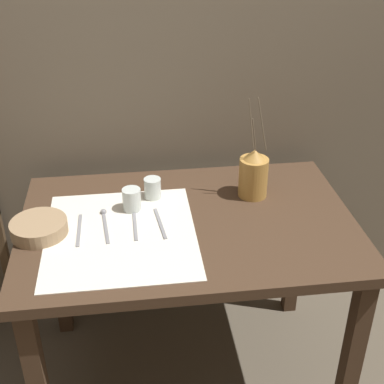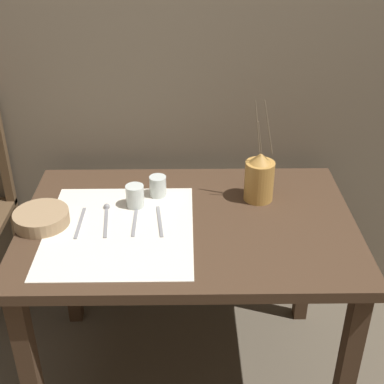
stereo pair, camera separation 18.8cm
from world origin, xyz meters
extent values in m
plane|color=brown|center=(0.00, 0.00, 0.00)|extent=(12.00, 12.00, 0.00)
cube|color=#6B5E4C|center=(0.00, 0.51, 1.20)|extent=(7.00, 0.06, 2.40)
cube|color=#422D1E|center=(0.00, 0.00, 0.77)|extent=(1.21, 0.81, 0.04)
cube|color=#422D1E|center=(-0.55, -0.34, 0.37)|extent=(0.06, 0.06, 0.75)
cube|color=#422D1E|center=(0.55, -0.34, 0.37)|extent=(0.06, 0.06, 0.75)
cube|color=#422D1E|center=(-0.55, 0.34, 0.37)|extent=(0.06, 0.06, 0.75)
cube|color=#422D1E|center=(0.55, 0.34, 0.37)|extent=(0.06, 0.06, 0.75)
cube|color=brown|center=(-0.79, 0.45, 0.55)|extent=(0.04, 0.04, 1.10)
cube|color=silver|center=(-0.24, -0.06, 0.79)|extent=(0.52, 0.58, 0.00)
cylinder|color=#B7843D|center=(0.27, 0.15, 0.87)|extent=(0.11, 0.11, 0.16)
cone|color=#B7843D|center=(0.27, 0.15, 0.97)|extent=(0.08, 0.08, 0.04)
cylinder|color=brown|center=(0.25, 0.16, 1.09)|extent=(0.03, 0.02, 0.20)
cylinder|color=brown|center=(0.26, 0.14, 1.05)|extent=(0.03, 0.01, 0.13)
cylinder|color=brown|center=(0.29, 0.15, 1.09)|extent=(0.04, 0.02, 0.20)
cylinder|color=#9E7F5B|center=(-0.52, -0.02, 0.81)|extent=(0.20, 0.20, 0.05)
cylinder|color=silver|center=(-0.20, 0.10, 0.83)|extent=(0.07, 0.07, 0.09)
cylinder|color=silver|center=(-0.12, 0.18, 0.83)|extent=(0.07, 0.07, 0.08)
cube|color=gray|center=(-0.39, -0.02, 0.79)|extent=(0.01, 0.20, 0.00)
cube|color=gray|center=(-0.30, -0.01, 0.79)|extent=(0.03, 0.20, 0.00)
sphere|color=gray|center=(-0.31, 0.09, 0.80)|extent=(0.02, 0.02, 0.02)
cube|color=gray|center=(-0.19, -0.01, 0.79)|extent=(0.01, 0.20, 0.00)
cube|color=gray|center=(-0.10, -0.01, 0.79)|extent=(0.03, 0.20, 0.00)
camera|label=1|loc=(-0.19, -1.61, 1.85)|focal=50.00mm
camera|label=2|loc=(-0.01, -1.63, 1.85)|focal=50.00mm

